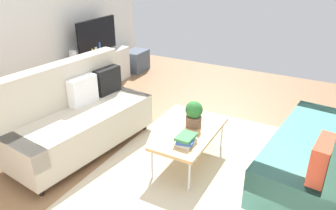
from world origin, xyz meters
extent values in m
plane|color=#936B47|center=(0.00, 0.00, 0.00)|extent=(7.68, 7.68, 0.00)
cube|color=white|center=(0.00, 2.80, 1.45)|extent=(6.40, 0.12, 2.90)
cube|color=beige|center=(0.00, -0.33, 0.01)|extent=(2.90, 2.20, 0.01)
cube|color=beige|center=(-0.35, 1.22, 0.32)|extent=(1.99, 1.06, 0.44)
cube|color=beige|center=(-0.31, 1.53, 0.82)|extent=(1.91, 0.43, 0.56)
cube|color=beige|center=(0.50, 1.11, 0.43)|extent=(0.30, 0.86, 0.22)
cube|color=beige|center=(-1.19, 1.32, 0.43)|extent=(0.30, 0.86, 0.22)
cylinder|color=black|center=(0.48, 0.77, 0.05)|extent=(0.05, 0.05, 0.10)
cylinder|color=black|center=(-1.25, 0.98, 0.05)|extent=(0.05, 0.05, 0.10)
cylinder|color=black|center=(0.56, 1.45, 0.05)|extent=(0.05, 0.05, 0.10)
cylinder|color=black|center=(-1.17, 1.66, 0.05)|extent=(0.05, 0.05, 0.10)
cube|color=black|center=(0.34, 1.27, 0.72)|extent=(0.41, 0.19, 0.36)
cube|color=white|center=(-0.11, 1.33, 0.72)|extent=(0.41, 0.19, 0.36)
cube|color=teal|center=(0.35, -1.48, 0.32)|extent=(1.98, 1.05, 0.44)
cube|color=teal|center=(-0.49, -1.39, 0.43)|extent=(0.29, 0.86, 0.22)
cube|color=teal|center=(1.20, -1.58, 0.43)|extent=(0.29, 0.86, 0.22)
cylinder|color=black|center=(-0.47, -1.05, 0.05)|extent=(0.05, 0.05, 0.10)
cylinder|color=black|center=(1.26, -1.24, 0.05)|extent=(0.05, 0.05, 0.10)
cube|color=#D84C33|center=(-0.33, -1.55, 0.72)|extent=(0.41, 0.18, 0.36)
cube|color=tan|center=(0.05, -0.13, 0.40)|extent=(1.10, 0.56, 0.04)
cylinder|color=silver|center=(-0.45, 0.10, 0.19)|extent=(0.02, 0.02, 0.38)
cylinder|color=silver|center=(0.55, 0.10, 0.19)|extent=(0.02, 0.02, 0.38)
cylinder|color=silver|center=(-0.45, -0.36, 0.19)|extent=(0.02, 0.02, 0.38)
cylinder|color=silver|center=(0.55, -0.36, 0.19)|extent=(0.02, 0.02, 0.38)
cube|color=silver|center=(1.55, 2.46, 0.32)|extent=(1.40, 0.44, 0.64)
cube|color=black|center=(1.55, 2.44, 0.66)|extent=(0.36, 0.20, 0.04)
cube|color=black|center=(1.55, 2.44, 0.98)|extent=(1.00, 0.05, 0.60)
cube|color=#4C5666|center=(2.65, 2.36, 0.22)|extent=(0.52, 0.40, 0.44)
cylinder|color=brown|center=(0.20, -0.11, 0.49)|extent=(0.19, 0.19, 0.14)
sphere|color=#2D7233|center=(0.20, -0.11, 0.64)|extent=(0.21, 0.21, 0.21)
cube|color=silver|center=(-0.20, -0.20, 0.44)|extent=(0.24, 0.19, 0.03)
cube|color=#3359B2|center=(-0.20, -0.20, 0.47)|extent=(0.28, 0.23, 0.03)
cube|color=#3F8C4C|center=(-0.20, -0.20, 0.50)|extent=(0.25, 0.19, 0.03)
cylinder|color=silver|center=(0.97, 2.51, 0.73)|extent=(0.13, 0.13, 0.19)
cylinder|color=silver|center=(1.16, 2.51, 0.72)|extent=(0.14, 0.14, 0.16)
cylinder|color=gold|center=(1.36, 2.42, 0.71)|extent=(0.04, 0.04, 0.15)
cylinder|color=silver|center=(1.45, 2.42, 0.72)|extent=(0.06, 0.06, 0.16)
cylinder|color=#3359B2|center=(1.57, 2.42, 0.75)|extent=(0.05, 0.05, 0.22)
camera|label=1|loc=(-3.00, -1.49, 2.32)|focal=34.65mm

